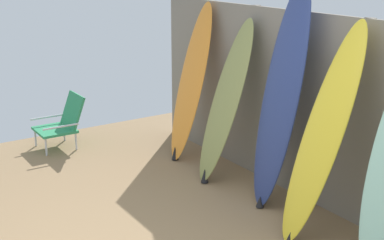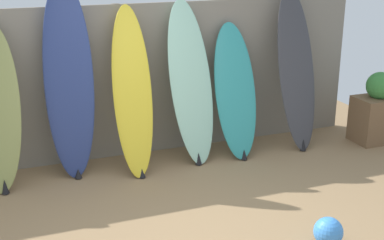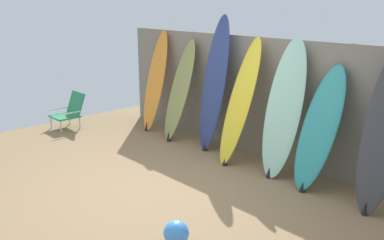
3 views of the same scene
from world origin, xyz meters
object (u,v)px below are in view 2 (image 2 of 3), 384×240
(surfboard_navy_2, at_px, (69,81))
(planter_box, at_px, (377,111))
(surfboard_yellow_3, at_px, (132,92))
(surfboard_seafoam_4, at_px, (191,83))
(beach_ball, at_px, (328,232))
(surfboard_teal_5, at_px, (235,91))
(surfboard_charcoal_6, at_px, (296,71))

(surfboard_navy_2, distance_m, planter_box, 3.87)
(surfboard_yellow_3, bearing_deg, surfboard_seafoam_4, 5.57)
(surfboard_yellow_3, bearing_deg, planter_box, -4.44)
(beach_ball, bearing_deg, planter_box, 43.48)
(surfboard_yellow_3, distance_m, planter_box, 3.19)
(planter_box, distance_m, beach_ball, 2.81)
(surfboard_navy_2, distance_m, beach_ball, 3.04)
(surfboard_navy_2, xyz_separation_m, surfboard_yellow_3, (0.65, -0.13, -0.15))
(surfboard_teal_5, bearing_deg, surfboard_charcoal_6, -1.41)
(planter_box, bearing_deg, surfboard_seafoam_4, 172.66)
(surfboard_seafoam_4, height_order, surfboard_teal_5, surfboard_seafoam_4)
(surfboard_yellow_3, xyz_separation_m, surfboard_charcoal_6, (2.08, 0.03, 0.06))
(planter_box, bearing_deg, surfboard_charcoal_6, 165.34)
(surfboard_teal_5, bearing_deg, surfboard_navy_2, 177.71)
(surfboard_yellow_3, bearing_deg, surfboard_teal_5, 2.43)
(surfboard_navy_2, bearing_deg, surfboard_teal_5, -2.29)
(surfboard_teal_5, bearing_deg, surfboard_seafoam_4, 178.41)
(surfboard_yellow_3, distance_m, beach_ball, 2.56)
(surfboard_navy_2, height_order, surfboard_seafoam_4, surfboard_navy_2)
(surfboard_teal_5, xyz_separation_m, planter_box, (1.87, -0.30, -0.38))
(surfboard_seafoam_4, height_order, surfboard_charcoal_6, surfboard_charcoal_6)
(surfboard_seafoam_4, bearing_deg, surfboard_charcoal_6, -1.48)
(surfboard_seafoam_4, relative_size, surfboard_teal_5, 1.19)
(surfboard_navy_2, relative_size, surfboard_charcoal_6, 1.09)
(surfboard_navy_2, distance_m, surfboard_yellow_3, 0.68)
(planter_box, height_order, beach_ball, planter_box)
(surfboard_seafoam_4, distance_m, beach_ball, 2.41)
(planter_box, xyz_separation_m, beach_ball, (-2.03, -1.92, -0.27))
(surfboard_charcoal_6, bearing_deg, surfboard_yellow_3, -179.07)
(surfboard_yellow_3, height_order, planter_box, surfboard_yellow_3)
(surfboard_teal_5, xyz_separation_m, beach_ball, (-0.16, -2.22, -0.65))
(surfboard_yellow_3, height_order, surfboard_charcoal_6, surfboard_charcoal_6)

